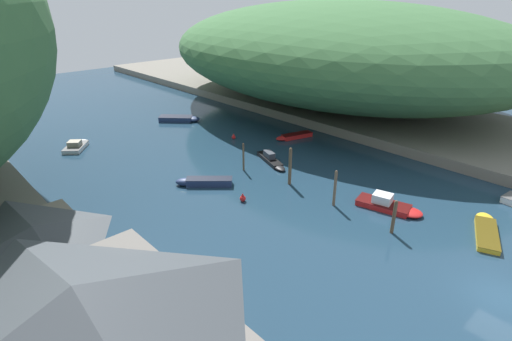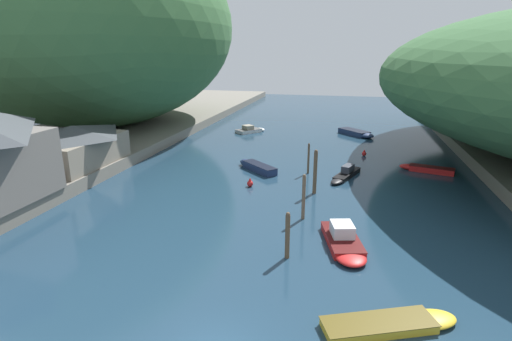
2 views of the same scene
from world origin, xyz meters
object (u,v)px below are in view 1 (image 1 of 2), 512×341
boat_mid_channel (486,230)px  boat_white_cruiser (202,182)px  boat_cabin_cruiser (77,145)px  channel_buoy_far (234,137)px  boathouse_shed (39,252)px  boat_far_upstream (181,119)px  channel_buoy_near (243,198)px  boat_small_dinghy (272,160)px  boat_far_right_bank (389,205)px  boat_yellow_tender (293,136)px

boat_mid_channel → boat_white_cruiser: size_ratio=1.28×
boat_cabin_cruiser → channel_buoy_far: bearing=6.3°
boathouse_shed → boat_mid_channel: 31.44m
boat_mid_channel → boat_cabin_cruiser: bearing=179.6°
channel_buoy_far → boathouse_shed: bearing=-151.9°
boat_cabin_cruiser → boat_far_upstream: boat_cabin_cruiser is taller
boathouse_shed → channel_buoy_near: boathouse_shed is taller
channel_buoy_far → boat_cabin_cruiser: bearing=146.7°
boat_small_dinghy → channel_buoy_near: (-8.06, -4.48, -0.00)m
boat_white_cruiser → channel_buoy_near: channel_buoy_near is taller
boat_far_right_bank → boat_far_upstream: bearing=-106.2°
boat_far_right_bank → boat_yellow_tender: bearing=-126.8°
boat_mid_channel → boat_yellow_tender: bearing=145.9°
boat_mid_channel → boat_far_upstream: (-1.17, 40.91, 0.15)m
boat_cabin_cruiser → boat_far_right_bank: (14.01, -33.12, 0.05)m
boat_far_upstream → boat_yellow_tender: 17.22m
boat_white_cruiser → boat_small_dinghy: size_ratio=0.85×
boat_far_upstream → boat_far_right_bank: boat_far_right_bank is taller
boat_white_cruiser → channel_buoy_far: (10.69, 8.11, -0.06)m
channel_buoy_near → boat_far_right_bank: bearing=-49.1°
boat_yellow_tender → boathouse_shed: bearing=121.2°
channel_buoy_near → boat_cabin_cruiser: bearing=103.7°
boat_far_upstream → boat_mid_channel: bearing=47.9°
boathouse_shed → boat_yellow_tender: boathouse_shed is taller
boathouse_shed → boat_white_cruiser: boathouse_shed is taller
boat_cabin_cruiser → boat_white_cruiser: bearing=-35.1°
boat_far_right_bank → boat_cabin_cruiser: bearing=-81.4°
boat_far_right_bank → channel_buoy_near: (-8.27, 9.56, -0.06)m
boat_white_cruiser → boat_cabin_cruiser: bearing=58.0°
boat_yellow_tender → channel_buoy_near: size_ratio=6.42×
boat_mid_channel → channel_buoy_far: channel_buoy_far is taller
boat_far_upstream → boat_white_cruiser: bearing=18.5°
boat_white_cruiser → boat_far_upstream: boat_white_cruiser is taller
boat_yellow_tender → boat_far_upstream: bearing=36.5°
boat_white_cruiser → boat_yellow_tender: (16.37, 3.19, -0.07)m
boat_mid_channel → boat_far_right_bank: boat_far_right_bank is taller
channel_buoy_near → channel_buoy_far: size_ratio=1.08×
boat_yellow_tender → channel_buoy_far: 7.51m
boat_small_dinghy → channel_buoy_far: 8.96m
boat_cabin_cruiser → boat_small_dinghy: 23.55m
boat_small_dinghy → channel_buoy_near: 9.22m
boat_cabin_cruiser → boat_yellow_tender: size_ratio=0.90×
boat_small_dinghy → boat_far_right_bank: (0.21, -14.03, 0.06)m
boat_far_upstream → boat_small_dinghy: bearing=42.4°
boat_yellow_tender → boat_far_right_bank: bearing=172.6°
boat_white_cruiser → channel_buoy_far: bearing=-10.2°
boat_white_cruiser → boat_far_upstream: bearing=15.0°
channel_buoy_far → boat_small_dinghy: bearing=-102.5°
boat_far_right_bank → channel_buoy_far: bearing=-108.7°
boat_cabin_cruiser → channel_buoy_far: boat_cabin_cruiser is taller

